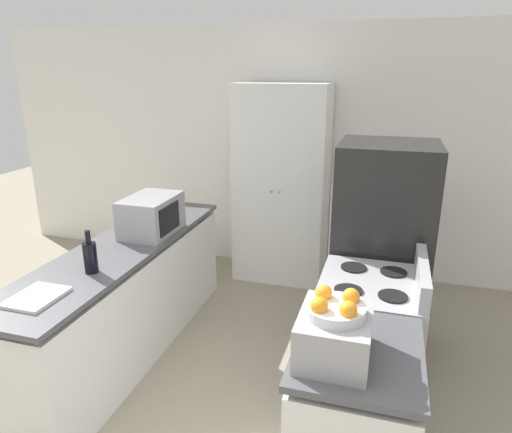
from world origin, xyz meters
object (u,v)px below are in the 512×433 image
fruit_bowl (335,307)px  refrigerator (381,249)px  wine_bottle (90,257)px  toaster_oven (334,335)px  pantry_cabinet (282,185)px  microwave (152,215)px  stove (367,342)px

fruit_bowl → refrigerator: bearing=83.9°
wine_bottle → toaster_oven: 1.70m
pantry_cabinet → toaster_oven: bearing=-71.4°
refrigerator → wine_bottle: bearing=-148.1°
toaster_oven → microwave: bearing=142.4°
wine_bottle → fruit_bowl: bearing=-16.2°
wine_bottle → toaster_oven: bearing=-15.8°
microwave → pantry_cabinet: bearing=61.9°
stove → toaster_oven: toaster_oven is taller
fruit_bowl → stove: bearing=81.1°
refrigerator → fruit_bowl: refrigerator is taller
refrigerator → stove: bearing=-92.7°
wine_bottle → fruit_bowl: 1.70m
microwave → toaster_oven: (1.62, -1.25, -0.04)m
wine_bottle → fruit_bowl: size_ratio=1.05×
stove → wine_bottle: bearing=-167.8°
stove → fruit_bowl: bearing=-98.9°
wine_bottle → toaster_oven: wine_bottle is taller
pantry_cabinet → wine_bottle: size_ratio=7.07×
pantry_cabinet → refrigerator: size_ratio=1.23×
microwave → refrigerator: bearing=10.6°
refrigerator → toaster_oven: 1.60m
stove → microwave: size_ratio=2.05×
fruit_bowl → wine_bottle: bearing=163.8°
pantry_cabinet → wine_bottle: pantry_cabinet is taller
wine_bottle → microwave: bearing=89.2°
pantry_cabinet → microwave: pantry_cabinet is taller
stove → toaster_oven: (-0.13, -0.84, 0.55)m
stove → fruit_bowl: (-0.13, -0.85, 0.70)m
wine_bottle → fruit_bowl: fruit_bowl is taller
pantry_cabinet → wine_bottle: (-0.75, -2.17, -0.01)m
pantry_cabinet → microwave: 1.57m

